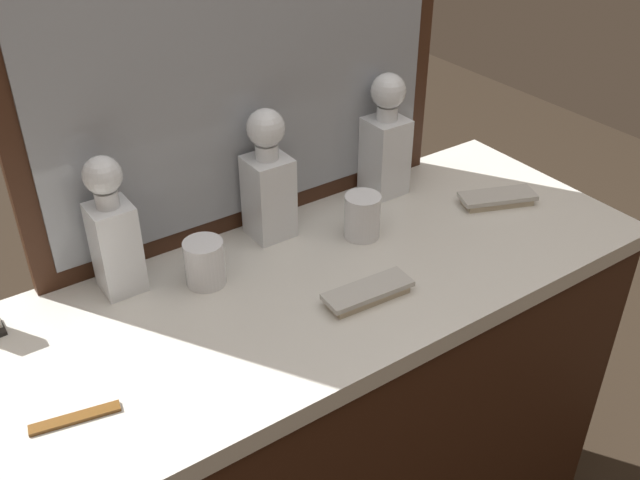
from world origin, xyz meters
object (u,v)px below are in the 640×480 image
(crystal_tumbler_rear, at_px, (362,218))
(silver_brush_left, at_px, (497,199))
(crystal_tumbler_far_right, at_px, (205,264))
(tortoiseshell_comb, at_px, (75,418))
(crystal_decanter_far_right, at_px, (385,146))
(crystal_decanter_left, at_px, (114,239))
(crystal_decanter_far_left, at_px, (270,186))
(silver_brush_rear, at_px, (368,293))

(crystal_tumbler_rear, distance_m, silver_brush_left, 0.33)
(crystal_tumbler_far_right, distance_m, crystal_tumbler_rear, 0.34)
(crystal_tumbler_rear, distance_m, tortoiseshell_comb, 0.67)
(tortoiseshell_comb, bearing_deg, crystal_tumbler_far_right, 31.76)
(crystal_decanter_far_right, bearing_deg, tortoiseshell_comb, -160.84)
(crystal_decanter_left, bearing_deg, crystal_decanter_far_left, 0.78)
(crystal_decanter_far_right, distance_m, crystal_decanter_left, 0.63)
(crystal_decanter_far_right, distance_m, tortoiseshell_comb, 0.86)
(crystal_decanter_far_left, distance_m, crystal_tumbler_far_right, 0.22)
(crystal_tumbler_far_right, distance_m, silver_brush_rear, 0.30)
(crystal_tumbler_rear, xyz_separation_m, silver_brush_left, (0.32, -0.07, -0.03))
(crystal_decanter_far_right, xyz_separation_m, crystal_decanter_left, (-0.62, -0.01, -0.00))
(silver_brush_rear, bearing_deg, crystal_tumbler_rear, 55.49)
(crystal_tumbler_far_right, bearing_deg, crystal_decanter_left, 151.47)
(silver_brush_rear, height_order, silver_brush_left, same)
(crystal_tumbler_rear, bearing_deg, silver_brush_left, -11.58)
(crystal_decanter_left, xyz_separation_m, tortoiseshell_comb, (-0.18, -0.27, -0.10))
(crystal_decanter_far_left, distance_m, silver_brush_rear, 0.30)
(tortoiseshell_comb, bearing_deg, crystal_decanter_far_left, 28.36)
(silver_brush_left, relative_size, tortoiseshell_comb, 1.35)
(crystal_decanter_far_right, distance_m, crystal_tumbler_rear, 0.21)
(crystal_decanter_far_left, relative_size, crystal_decanter_far_right, 0.99)
(crystal_decanter_far_left, xyz_separation_m, silver_brush_rear, (0.03, -0.29, -0.10))
(crystal_decanter_left, xyz_separation_m, silver_brush_rear, (0.35, -0.28, -0.09))
(crystal_tumbler_rear, bearing_deg, crystal_decanter_far_right, 38.30)
(crystal_decanter_far_left, height_order, tortoiseshell_comb, crystal_decanter_far_left)
(crystal_decanter_far_right, distance_m, crystal_tumbler_far_right, 0.50)
(crystal_decanter_left, distance_m, silver_brush_left, 0.82)
(crystal_decanter_far_left, bearing_deg, crystal_decanter_left, -179.22)
(crystal_decanter_far_left, bearing_deg, crystal_decanter_far_right, 1.39)
(crystal_decanter_far_left, height_order, silver_brush_rear, crystal_decanter_far_left)
(silver_brush_rear, height_order, tortoiseshell_comb, silver_brush_rear)
(silver_brush_left, xyz_separation_m, tortoiseshell_comb, (-0.98, -0.09, -0.01))
(silver_brush_rear, bearing_deg, crystal_decanter_far_right, 47.20)
(crystal_tumbler_far_right, height_order, silver_brush_left, crystal_tumbler_far_right)
(crystal_decanter_far_right, bearing_deg, crystal_decanter_far_left, -178.61)
(crystal_decanter_far_left, relative_size, crystal_tumbler_rear, 2.95)
(crystal_decanter_far_right, bearing_deg, crystal_tumbler_rear, -141.70)
(crystal_tumbler_far_right, xyz_separation_m, silver_brush_rear, (0.22, -0.21, -0.03))
(silver_brush_rear, relative_size, tortoiseshell_comb, 1.30)
(crystal_decanter_far_right, xyz_separation_m, crystal_tumbler_rear, (-0.15, -0.12, -0.07))
(crystal_decanter_left, bearing_deg, crystal_decanter_far_right, 1.07)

